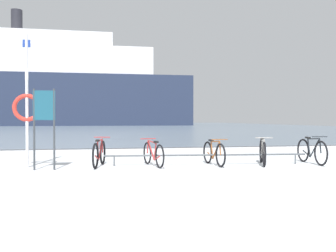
% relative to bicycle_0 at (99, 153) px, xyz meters
% --- Properties ---
extents(ground, '(80.00, 132.00, 0.08)m').
position_rel_bicycle_0_xyz_m(ground, '(2.07, 50.27, -0.40)').
color(ground, silver).
extents(bike_rack, '(5.76, 0.59, 0.31)m').
position_rel_bicycle_0_xyz_m(bike_rack, '(3.00, -0.19, -0.09)').
color(bike_rack, '#4C5156').
rests_on(bike_rack, ground).
extents(bicycle_0, '(0.52, 1.69, 0.80)m').
position_rel_bicycle_0_xyz_m(bicycle_0, '(0.00, 0.00, 0.00)').
color(bicycle_0, black).
rests_on(bicycle_0, ground).
extents(bicycle_1, '(0.48, 1.65, 0.75)m').
position_rel_bicycle_0_xyz_m(bicycle_1, '(1.46, -0.18, -0.02)').
color(bicycle_1, black).
rests_on(bicycle_1, ground).
extents(bicycle_2, '(0.46, 1.61, 0.76)m').
position_rel_bicycle_0_xyz_m(bicycle_2, '(3.17, -0.31, -0.02)').
color(bicycle_2, black).
rests_on(bicycle_2, ground).
extents(bicycle_3, '(0.67, 1.60, 0.80)m').
position_rel_bicycle_0_xyz_m(bicycle_3, '(4.57, -0.44, -0.00)').
color(bicycle_3, black).
rests_on(bicycle_3, ground).
extents(bicycle_4, '(0.46, 1.71, 0.82)m').
position_rel_bicycle_0_xyz_m(bicycle_4, '(6.06, -0.50, 0.01)').
color(bicycle_4, black).
rests_on(bicycle_4, ground).
extents(info_sign, '(0.55, 0.09, 2.07)m').
position_rel_bicycle_0_xyz_m(info_sign, '(-1.38, -0.47, 1.05)').
color(info_sign, '#33383D').
rests_on(info_sign, ground).
extents(rescue_post, '(0.75, 0.11, 3.56)m').
position_rel_bicycle_0_xyz_m(rescue_post, '(-1.90, 0.15, 1.33)').
color(rescue_post, silver).
rests_on(rescue_post, ground).
extents(ferry_ship, '(51.98, 11.99, 22.37)m').
position_rel_bicycle_0_xyz_m(ferry_ship, '(-7.22, 68.88, 7.14)').
color(ferry_ship, '#232D47').
rests_on(ferry_ship, ground).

